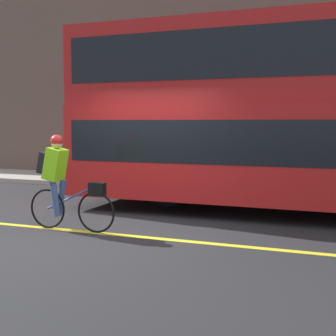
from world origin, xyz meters
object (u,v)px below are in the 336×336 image
object	(u,v)px
cyclist_on_bike	(62,179)
street_sign_post	(316,130)
trash_bin	(185,168)
bus	(311,108)

from	to	relation	value
cyclist_on_bike	street_sign_post	distance (m)	6.97
trash_bin	bus	bearing A→B (deg)	-40.16
cyclist_on_bike	street_sign_post	world-z (taller)	street_sign_post
street_sign_post	trash_bin	bearing A→B (deg)	179.91
trash_bin	cyclist_on_bike	bearing A→B (deg)	-92.23
bus	street_sign_post	size ratio (longest dim) A/B	3.55
cyclist_on_bike	trash_bin	world-z (taller)	cyclist_on_bike
trash_bin	street_sign_post	distance (m)	3.70
bus	street_sign_post	bearing A→B (deg)	91.30
bus	street_sign_post	world-z (taller)	bus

